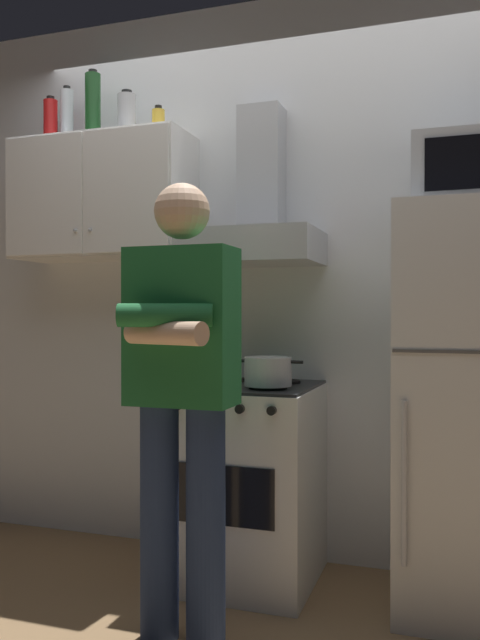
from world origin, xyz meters
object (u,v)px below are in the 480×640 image
object	(u,v)px
stove_oven	(247,481)
bottle_spice_jar	(158,121)
refrigerator	(476,409)
bottle_vodka_clear	(67,117)
cooking_pot	(268,371)
bottle_canister_steel	(127,115)
person_standing	(181,391)
upper_cabinet	(103,199)
range_hood	(256,222)
bottle_soda_red	(51,122)
bottle_wine_green	(93,106)
microwave	(476,172)

from	to	relation	value
stove_oven	bottle_spice_jar	xyz separation A→B (m)	(-0.49, 0.12, 1.68)
stove_oven	refrigerator	size ratio (longest dim) A/B	0.55
refrigerator	bottle_vodka_clear	xyz separation A→B (m)	(-1.98, 0.17, 1.39)
cooking_pot	bottle_canister_steel	xyz separation A→B (m)	(-0.79, 0.25, 1.22)
person_standing	bottle_vodka_clear	xyz separation A→B (m)	(-0.98, 0.77, 1.29)
upper_cabinet	bottle_canister_steel	world-z (taller)	bottle_canister_steel
range_hood	upper_cabinet	bearing A→B (deg)	-179.91
range_hood	bottle_soda_red	world-z (taller)	bottle_soda_red
stove_oven	bottle_wine_green	size ratio (longest dim) A/B	2.49
stove_oven	microwave	world-z (taller)	microwave
upper_cabinet	person_standing	distance (m)	1.35
range_hood	bottle_canister_steel	xyz separation A→B (m)	(-0.66, -0.00, 0.56)
stove_oven	cooking_pot	world-z (taller)	cooking_pot
range_hood	person_standing	size ratio (longest dim) A/B	0.46
stove_oven	bottle_wine_green	xyz separation A→B (m)	(-0.86, 0.14, 1.79)
range_hood	bottle_wine_green	size ratio (longest dim) A/B	2.14
upper_cabinet	cooking_pot	distance (m)	1.26
stove_oven	bottle_canister_steel	distance (m)	1.85
bottle_vodka_clear	person_standing	bearing A→B (deg)	-38.20
upper_cabinet	microwave	world-z (taller)	upper_cabinet
refrigerator	bottle_wine_green	bearing A→B (deg)	175.69
microwave	bottle_vodka_clear	bearing A→B (deg)	175.72
bottle_wine_green	bottle_vodka_clear	world-z (taller)	bottle_wine_green
refrigerator	cooking_pot	size ratio (longest dim) A/B	5.35
person_standing	microwave	bearing A→B (deg)	32.00
bottle_wine_green	bottle_vodka_clear	bearing A→B (deg)	170.01
cooking_pot	bottle_canister_steel	distance (m)	1.48
bottle_spice_jar	bottle_canister_steel	distance (m)	0.18
microwave	bottle_spice_jar	distance (m)	1.49
upper_cabinet	stove_oven	xyz separation A→B (m)	(0.80, -0.13, -1.32)
bottle_wine_green	bottle_canister_steel	bearing A→B (deg)	-3.12
bottle_wine_green	bottle_canister_steel	distance (m)	0.21
person_standing	bottle_vodka_clear	bearing A→B (deg)	141.80
refrigerator	cooking_pot	distance (m)	0.84
range_hood	bottle_spice_jar	size ratio (longest dim) A/B	5.82
person_standing	bottle_wine_green	distance (m)	1.72
microwave	bottle_canister_steel	xyz separation A→B (m)	(-1.61, 0.11, 0.41)
upper_cabinet	stove_oven	size ratio (longest dim) A/B	1.03
upper_cabinet	bottle_soda_red	world-z (taller)	bottle_soda_red
person_standing	bottle_canister_steel	xyz separation A→B (m)	(-0.61, 0.73, 1.25)
bottle_wine_green	bottle_vodka_clear	size ratio (longest dim) A/B	1.17
bottle_wine_green	bottle_canister_steel	world-z (taller)	bottle_wine_green
person_standing	bottle_spice_jar	xyz separation A→B (m)	(-0.44, 0.73, 1.21)
bottle_vodka_clear	range_hood	bearing A→B (deg)	-2.26
stove_oven	microwave	distance (m)	1.62
bottle_wine_green	microwave	bearing A→B (deg)	-3.73
refrigerator	microwave	bearing A→B (deg)	90.90
cooking_pot	bottle_canister_steel	bearing A→B (deg)	162.82
microwave	bottle_canister_steel	world-z (taller)	bottle_canister_steel
microwave	refrigerator	bearing A→B (deg)	-89.10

